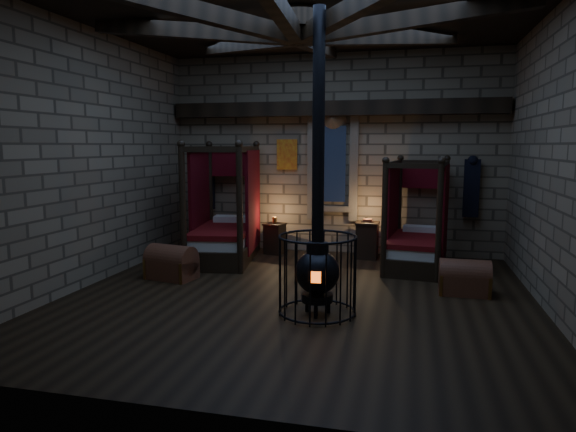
% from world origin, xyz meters
% --- Properties ---
extents(room, '(7.02, 7.02, 4.29)m').
position_xyz_m(room, '(-0.00, 0.09, 3.74)').
color(room, black).
rests_on(room, ground).
extents(bed_left, '(1.45, 2.32, 2.28)m').
position_xyz_m(bed_left, '(-2.00, 2.24, 0.56)').
color(bed_left, black).
rests_on(bed_left, ground).
extents(bed_right, '(1.22, 2.02, 2.00)m').
position_xyz_m(bed_right, '(1.76, 2.44, 0.50)').
color(bed_right, black).
rests_on(bed_right, ground).
extents(trunk_left, '(0.91, 0.68, 0.60)m').
position_xyz_m(trunk_left, '(-2.37, 0.58, 0.27)').
color(trunk_left, brown).
rests_on(trunk_left, ground).
extents(trunk_right, '(0.77, 0.50, 0.56)m').
position_xyz_m(trunk_right, '(2.48, 0.78, 0.25)').
color(trunk_right, brown).
rests_on(trunk_right, ground).
extents(nightstand_left, '(0.49, 0.47, 0.80)m').
position_xyz_m(nightstand_left, '(-1.16, 3.00, 0.34)').
color(nightstand_left, black).
rests_on(nightstand_left, ground).
extents(nightstand_right, '(0.48, 0.46, 0.81)m').
position_xyz_m(nightstand_right, '(0.79, 3.02, 0.38)').
color(nightstand_right, black).
rests_on(nightstand_right, ground).
extents(stove, '(1.07, 1.07, 4.05)m').
position_xyz_m(stove, '(0.42, -0.70, 0.65)').
color(stove, black).
rests_on(stove, ground).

